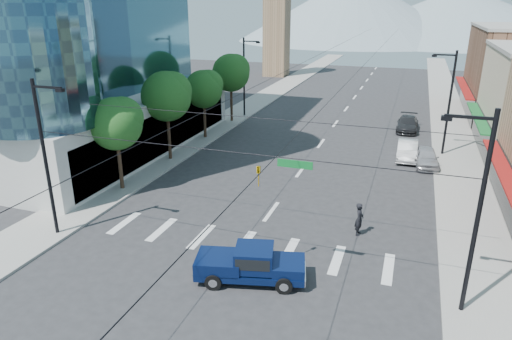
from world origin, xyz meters
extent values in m
plane|color=#28282B|center=(0.00, 0.00, 0.00)|extent=(160.00, 160.00, 0.00)
cube|color=gray|center=(-12.00, 40.00, 0.07)|extent=(4.00, 120.00, 0.15)
cube|color=gray|center=(12.00, 40.00, 0.07)|extent=(4.00, 120.00, 0.15)
cube|color=#B7B7B2|center=(-26.50, 14.00, 2.50)|extent=(29.00, 26.00, 5.00)
cube|color=#8C6B4C|center=(-16.50, 62.00, 9.00)|extent=(4.00, 4.00, 18.00)
cone|color=gray|center=(-15.00, 150.00, 11.00)|extent=(80.00, 80.00, 22.00)
cone|color=gray|center=(20.00, 160.00, 9.00)|extent=(90.00, 90.00, 18.00)
cylinder|color=black|center=(-11.20, 6.00, 2.27)|extent=(0.28, 0.28, 4.55)
sphere|color=#164317|center=(-11.20, 6.00, 4.88)|extent=(3.64, 3.64, 3.64)
sphere|color=#164317|center=(-10.80, 6.30, 5.28)|extent=(2.86, 2.86, 2.86)
cylinder|color=black|center=(-11.20, 13.00, 2.55)|extent=(0.28, 0.28, 5.11)
sphere|color=#164317|center=(-11.20, 13.00, 5.47)|extent=(4.09, 4.09, 4.09)
sphere|color=#164317|center=(-10.80, 13.30, 5.88)|extent=(3.21, 3.21, 3.21)
cylinder|color=black|center=(-11.20, 20.00, 2.27)|extent=(0.28, 0.28, 4.55)
sphere|color=#164317|center=(-11.20, 20.00, 4.88)|extent=(3.64, 3.64, 3.64)
sphere|color=#164317|center=(-10.80, 20.30, 5.28)|extent=(2.86, 2.86, 2.86)
cylinder|color=black|center=(-11.20, 27.00, 2.55)|extent=(0.28, 0.28, 5.11)
sphere|color=#164317|center=(-11.20, 27.00, 5.47)|extent=(4.09, 4.09, 4.09)
sphere|color=#164317|center=(-10.80, 27.30, 5.88)|extent=(3.21, 3.21, 3.21)
cylinder|color=black|center=(-10.80, -1.00, 4.50)|extent=(0.20, 0.20, 9.00)
cylinder|color=black|center=(10.80, -1.00, 4.50)|extent=(0.20, 0.20, 9.00)
cylinder|color=black|center=(0.00, -1.00, 6.20)|extent=(21.60, 0.04, 0.04)
imported|color=gold|center=(1.50, -1.00, 5.15)|extent=(0.16, 0.20, 1.00)
cube|color=#0C6626|center=(3.20, -1.00, 5.95)|extent=(1.60, 0.06, 0.35)
cylinder|color=black|center=(-10.80, 30.00, 4.50)|extent=(0.20, 0.20, 9.00)
cube|color=black|center=(-9.90, 30.00, 8.60)|extent=(1.80, 0.12, 0.12)
cube|color=black|center=(-9.10, 30.00, 8.50)|extent=(0.40, 0.25, 0.18)
cylinder|color=black|center=(10.80, 22.00, 4.50)|extent=(0.20, 0.20, 9.00)
cube|color=black|center=(9.90, 22.00, 8.60)|extent=(1.80, 0.12, 0.12)
cube|color=black|center=(9.10, 22.00, 8.50)|extent=(0.40, 0.25, 0.18)
cube|color=#081640|center=(1.34, -1.71, 0.52)|extent=(5.49, 3.07, 0.33)
cube|color=#081640|center=(3.12, -1.27, 0.90)|extent=(1.89, 2.10, 0.52)
cube|color=#081640|center=(1.52, -1.66, 1.27)|extent=(2.16, 2.12, 1.04)
cube|color=black|center=(1.52, -1.66, 1.37)|extent=(1.98, 2.10, 0.57)
cube|color=#081640|center=(-0.13, -2.07, 0.94)|extent=(2.56, 2.35, 0.61)
cube|color=silver|center=(3.86, -1.09, 0.52)|extent=(0.54, 1.77, 0.33)
cube|color=silver|center=(-1.18, -2.33, 0.52)|extent=(0.54, 1.77, 0.28)
cylinder|color=black|center=(3.15, -2.18, 0.40)|extent=(0.84, 0.46, 0.79)
cylinder|color=black|center=(2.73, -0.44, 0.40)|extent=(0.84, 0.46, 0.79)
cylinder|color=black|center=(-0.05, -2.97, 0.40)|extent=(0.84, 0.46, 0.79)
cylinder|color=black|center=(-0.48, -1.23, 0.40)|extent=(0.84, 0.46, 0.79)
imported|color=black|center=(5.68, 4.73, 0.98)|extent=(0.51, 0.74, 1.95)
imported|color=#AFAEB3|center=(9.40, 18.54, 0.75)|extent=(2.21, 4.57, 1.50)
imported|color=silver|center=(7.86, 19.96, 0.77)|extent=(1.68, 4.69, 1.54)
imported|color=#2A2A2C|center=(7.60, 29.55, 0.75)|extent=(2.17, 5.18, 1.49)
camera|label=1|loc=(7.77, -19.48, 12.65)|focal=32.00mm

